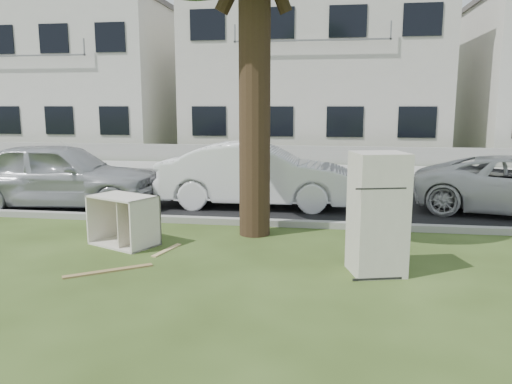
# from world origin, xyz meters

# --- Properties ---
(ground) EXTENTS (120.00, 120.00, 0.00)m
(ground) POSITION_xyz_m (0.00, 0.00, 0.00)
(ground) COLOR #304117
(road) EXTENTS (120.00, 7.00, 0.01)m
(road) POSITION_xyz_m (0.00, 6.00, 0.01)
(road) COLOR black
(road) RESTS_ON ground
(kerb_near) EXTENTS (120.00, 0.18, 0.12)m
(kerb_near) POSITION_xyz_m (0.00, 2.45, 0.00)
(kerb_near) COLOR gray
(kerb_near) RESTS_ON ground
(kerb_far) EXTENTS (120.00, 0.18, 0.12)m
(kerb_far) POSITION_xyz_m (0.00, 9.55, 0.00)
(kerb_far) COLOR gray
(kerb_far) RESTS_ON ground
(sidewalk) EXTENTS (120.00, 2.80, 0.01)m
(sidewalk) POSITION_xyz_m (0.00, 11.00, 0.01)
(sidewalk) COLOR gray
(sidewalk) RESTS_ON ground
(low_wall) EXTENTS (120.00, 0.15, 0.70)m
(low_wall) POSITION_xyz_m (0.00, 12.60, 0.35)
(low_wall) COLOR gray
(low_wall) RESTS_ON ground
(townhouse_left) EXTENTS (10.20, 8.16, 7.04)m
(townhouse_left) POSITION_xyz_m (-12.00, 17.50, 3.52)
(townhouse_left) COLOR beige
(townhouse_left) RESTS_ON ground
(townhouse_center) EXTENTS (11.22, 8.16, 7.44)m
(townhouse_center) POSITION_xyz_m (0.00, 17.50, 3.72)
(townhouse_center) COLOR beige
(townhouse_center) RESTS_ON ground
(fridge) EXTENTS (0.82, 0.78, 1.64)m
(fridge) POSITION_xyz_m (1.54, 0.03, 0.82)
(fridge) COLOR #B6B4A4
(fridge) RESTS_ON ground
(cabinet) EXTENTS (1.22, 1.03, 0.81)m
(cabinet) POSITION_xyz_m (-2.40, 0.82, 0.41)
(cabinet) COLOR white
(cabinet) RESTS_ON ground
(plank_a) EXTENTS (1.03, 0.78, 0.02)m
(plank_a) POSITION_xyz_m (-2.06, -0.50, 0.01)
(plank_a) COLOR olive
(plank_a) RESTS_ON ground
(plank_b) EXTENTS (0.89, 0.36, 0.02)m
(plank_b) POSITION_xyz_m (-2.40, 0.99, 0.01)
(plank_b) COLOR #A57F56
(plank_b) RESTS_ON ground
(plank_c) EXTENTS (0.26, 0.74, 0.02)m
(plank_c) POSITION_xyz_m (-1.60, 0.57, 0.01)
(plank_c) COLOR tan
(plank_c) RESTS_ON ground
(car_center) EXTENTS (4.38, 1.64, 1.43)m
(car_center) POSITION_xyz_m (-0.73, 4.24, 0.71)
(car_center) COLOR white
(car_center) RESTS_ON ground
(car_left) EXTENTS (4.47, 2.19, 1.47)m
(car_left) POSITION_xyz_m (-5.02, 3.47, 0.73)
(car_left) COLOR #A4A6AB
(car_left) RESTS_ON ground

